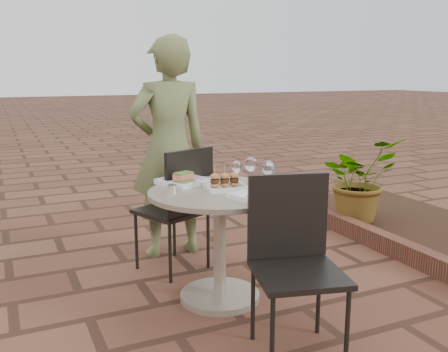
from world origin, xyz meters
name	(u,v)px	position (x,y,z in m)	size (l,w,h in m)	color
ground	(216,294)	(0.00, 0.00, 0.00)	(60.00, 60.00, 0.00)	brown
cafe_table	(220,228)	(-0.01, -0.07, 0.48)	(0.90, 0.90, 0.73)	gray
chair_far	(180,200)	(-0.08, 0.47, 0.55)	(0.58, 0.58, 0.93)	black
chair_near	(293,249)	(0.11, -0.75, 0.55)	(0.53, 0.53, 0.93)	black
diner	(169,148)	(-0.02, 0.87, 0.87)	(0.63, 0.42, 1.74)	#5C6537
plate_salmon	(184,180)	(-0.14, 0.20, 0.75)	(0.37, 0.37, 0.08)	white
plate_sliders	(225,183)	(0.04, -0.04, 0.76)	(0.28, 0.28, 0.16)	white
plate_tuna	(254,196)	(0.10, -0.34, 0.74)	(0.30, 0.30, 0.03)	white
wine_glass_right	(268,169)	(0.27, -0.20, 0.86)	(0.08, 0.08, 0.19)	white
wine_glass_mid	(237,167)	(0.17, 0.05, 0.84)	(0.07, 0.07, 0.16)	white
wine_glass_far	(251,165)	(0.25, 0.00, 0.86)	(0.08, 0.08, 0.19)	white
steel_ramekin	(172,188)	(-0.28, 0.03, 0.75)	(0.06, 0.06, 0.04)	silver
cutlery_set	(283,194)	(0.30, -0.33, 0.73)	(0.10, 0.21, 0.00)	silver
planter_curb	(373,238)	(1.60, 0.30, 0.07)	(0.12, 3.00, 0.15)	brown
mulch_bed	(433,232)	(2.30, 0.30, 0.03)	(1.30, 3.00, 0.06)	black
potted_plant_a	(359,179)	(1.85, 0.82, 0.46)	(0.72, 0.62, 0.80)	#33662D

